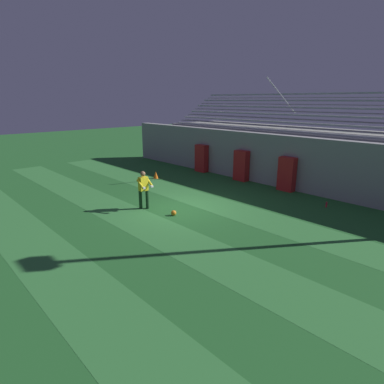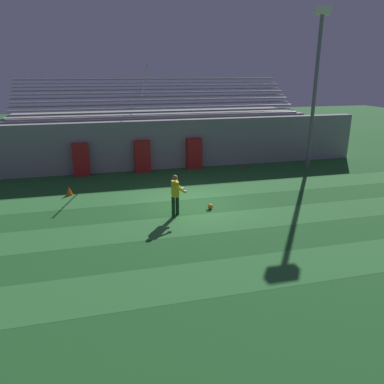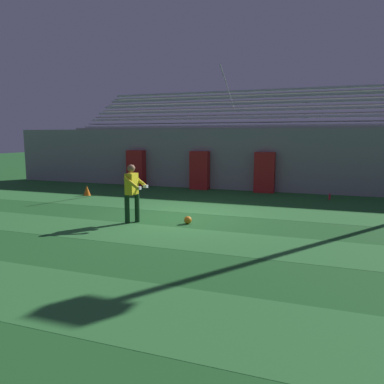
{
  "view_description": "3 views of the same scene",
  "coord_description": "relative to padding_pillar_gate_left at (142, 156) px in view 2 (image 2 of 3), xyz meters",
  "views": [
    {
      "loc": [
        10.07,
        -8.69,
        4.59
      ],
      "look_at": [
        0.58,
        0.09,
        0.87
      ],
      "focal_mm": 30.0,
      "sensor_mm": 36.0,
      "label": 1
    },
    {
      "loc": [
        -3.93,
        -14.69,
        5.45
      ],
      "look_at": [
        -0.48,
        -1.27,
        0.96
      ],
      "focal_mm": 35.0,
      "sensor_mm": 36.0,
      "label": 2
    },
    {
      "loc": [
        4.04,
        -10.49,
        2.46
      ],
      "look_at": [
        0.25,
        0.04,
        0.78
      ],
      "focal_mm": 35.0,
      "sensor_mm": 36.0,
      "label": 3
    }
  ],
  "objects": [
    {
      "name": "turf_stripe_far",
      "position": [
        1.5,
        -4.42,
        -0.88
      ],
      "size": [
        28.0,
        1.88,
        0.01
      ],
      "primitive_type": "cube",
      "color": "#337A38",
      "rests_on": "ground"
    },
    {
      "name": "padding_pillar_gate_right",
      "position": [
        3.0,
        0.0,
        0.0
      ],
      "size": [
        0.87,
        0.44,
        1.77
      ],
      "primitive_type": "cube",
      "color": "#B21E1E",
      "rests_on": "ground"
    },
    {
      "name": "goalkeeper",
      "position": [
        0.39,
        -7.13,
        0.07
      ],
      "size": [
        0.57,
        0.58,
        1.67
      ],
      "color": "#143319",
      "rests_on": "ground"
    },
    {
      "name": "turf_stripe_mid",
      "position": [
        1.5,
        -8.18,
        -0.88
      ],
      "size": [
        28.0,
        1.88,
        0.01
      ],
      "primitive_type": "cube",
      "color": "#337A38",
      "rests_on": "ground"
    },
    {
      "name": "padding_pillar_gate_left",
      "position": [
        0.0,
        0.0,
        0.0
      ],
      "size": [
        0.87,
        0.44,
        1.77
      ],
      "primitive_type": "cube",
      "color": "#B21E1E",
      "rests_on": "ground"
    },
    {
      "name": "bleacher_stand",
      "position": [
        1.5,
        3.24,
        0.63
      ],
      "size": [
        18.0,
        4.75,
        5.83
      ],
      "color": "gray",
      "rests_on": "ground"
    },
    {
      "name": "floodlight_pole",
      "position": [
        9.59,
        -1.44,
        4.56
      ],
      "size": [
        0.9,
        0.36,
        8.71
      ],
      "color": "slate",
      "rests_on": "ground"
    },
    {
      "name": "soccer_ball",
      "position": [
        1.92,
        -6.75,
        -0.77
      ],
      "size": [
        0.22,
        0.22,
        0.22
      ],
      "primitive_type": "sphere",
      "color": "orange",
      "rests_on": "ground"
    },
    {
      "name": "back_wall",
      "position": [
        1.5,
        0.55,
        0.52
      ],
      "size": [
        24.0,
        0.6,
        2.8
      ],
      "primitive_type": "cube",
      "color": "gray",
      "rests_on": "ground"
    },
    {
      "name": "ground_plane",
      "position": [
        1.5,
        -5.95,
        -0.88
      ],
      "size": [
        80.0,
        80.0,
        0.0
      ],
      "primitive_type": "plane",
      "color": "#236028"
    },
    {
      "name": "padding_pillar_far_left",
      "position": [
        -3.32,
        0.0,
        0.0
      ],
      "size": [
        0.87,
        0.44,
        1.77
      ],
      "primitive_type": "cube",
      "color": "#B21E1E",
      "rests_on": "ground"
    },
    {
      "name": "water_bottle",
      "position": [
        5.72,
        -1.1,
        -0.76
      ],
      "size": [
        0.07,
        0.07,
        0.24
      ],
      "primitive_type": "cylinder",
      "color": "red",
      "rests_on": "ground"
    },
    {
      "name": "traffic_cone",
      "position": [
        -3.83,
        -3.39,
        -0.67
      ],
      "size": [
        0.3,
        0.3,
        0.42
      ],
      "primitive_type": "cone",
      "color": "orange",
      "rests_on": "ground"
    },
    {
      "name": "turf_stripe_near",
      "position": [
        1.5,
        -11.95,
        -0.88
      ],
      "size": [
        28.0,
        1.88,
        0.01
      ],
      "primitive_type": "cube",
      "color": "#337A38",
      "rests_on": "ground"
    }
  ]
}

